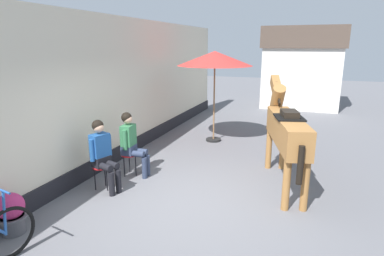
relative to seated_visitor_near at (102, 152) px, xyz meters
name	(u,v)px	position (x,y,z in m)	size (l,w,h in m)	color
ground_plane	(230,152)	(1.73, 3.10, -0.78)	(40.00, 40.00, 0.00)	slate
pub_facade_wall	(112,97)	(-0.81, 1.60, 0.76)	(0.34, 14.00, 3.40)	beige
distant_cottage	(302,67)	(3.13, 10.49, 1.02)	(3.40, 2.60, 3.50)	silver
seated_visitor_near	(102,152)	(0.00, 0.00, 0.00)	(0.61, 0.48, 1.39)	red
seated_visitor_far	(131,141)	(0.14, 0.82, 0.00)	(0.61, 0.49, 1.39)	red
saddled_horse_center	(286,129)	(3.21, 1.51, 0.38)	(1.09, 2.92, 2.06)	#9E6B38
flower_planter_near	(11,213)	(-0.40, -1.74, -0.44)	(0.43, 0.43, 0.64)	#4C4C51
cafe_parasol	(215,59)	(1.04, 3.92, 1.59)	(2.10, 2.10, 2.58)	black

